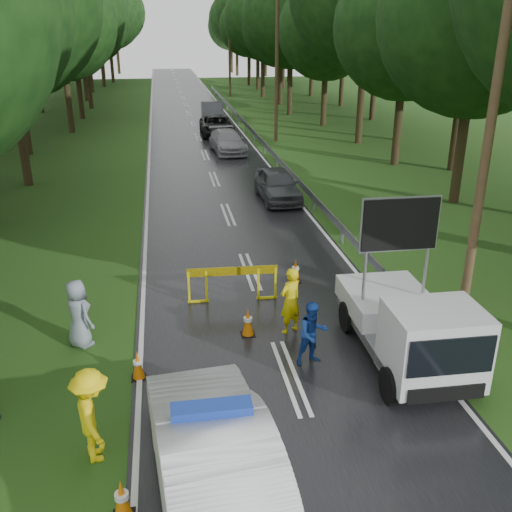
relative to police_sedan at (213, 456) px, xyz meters
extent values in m
plane|color=#244413|center=(2.02, 3.25, -0.85)|extent=(160.00, 160.00, 0.00)
cube|color=black|center=(2.02, 33.25, -0.84)|extent=(7.00, 140.00, 0.02)
cylinder|color=gray|center=(5.72, 3.25, -0.50)|extent=(0.12, 0.12, 0.70)
cube|color=gray|center=(5.72, 33.25, -0.30)|extent=(0.05, 60.00, 0.30)
cylinder|color=#4C3423|center=(7.22, 5.25, 4.15)|extent=(0.24, 0.24, 10.00)
cylinder|color=#4C3423|center=(7.22, 31.25, 4.15)|extent=(0.24, 0.24, 10.00)
cylinder|color=#4C3423|center=(7.22, 57.25, 4.15)|extent=(0.24, 0.24, 10.00)
cube|color=#4C3423|center=(7.22, 57.25, 8.35)|extent=(1.40, 0.08, 0.08)
imported|color=silver|center=(0.00, 0.00, 0.00)|extent=(2.28, 5.31, 1.70)
cube|color=#1938A5|center=(0.00, 0.00, 0.93)|extent=(1.30, 0.47, 0.17)
cube|color=gray|center=(4.83, 3.90, -0.33)|extent=(1.98, 4.05, 0.24)
cube|color=silver|center=(4.84, 4.86, 0.05)|extent=(2.05, 2.33, 0.53)
cube|color=silver|center=(4.80, 2.18, 0.34)|extent=(1.94, 1.56, 1.63)
cube|color=black|center=(4.79, 1.39, 0.53)|extent=(1.77, 0.07, 0.81)
cube|color=black|center=(4.84, 4.47, 2.21)|extent=(1.82, 0.15, 1.24)
cylinder|color=black|center=(3.89, 2.00, -0.45)|extent=(0.28, 0.81, 0.80)
cylinder|color=black|center=(5.70, 1.97, -0.45)|extent=(0.28, 0.81, 0.80)
cylinder|color=black|center=(3.94, 5.06, -0.45)|extent=(0.28, 0.81, 0.80)
cylinder|color=black|center=(5.76, 5.03, -0.45)|extent=(0.28, 0.81, 0.80)
cube|color=yellow|center=(-0.01, 7.30, -0.36)|extent=(0.06, 0.06, 0.99)
cube|color=yellow|center=(0.48, 7.28, -0.36)|extent=(0.06, 0.06, 0.99)
cube|color=yellow|center=(1.96, 7.21, -0.36)|extent=(0.06, 0.06, 0.99)
cube|color=yellow|center=(2.45, 7.19, -0.36)|extent=(0.06, 0.06, 0.99)
cube|color=#F2CC00|center=(1.22, 7.25, 0.08)|extent=(2.57, 0.17, 0.25)
imported|color=yellow|center=(2.45, 5.25, 0.04)|extent=(0.78, 0.70, 1.78)
imported|color=#163B93|center=(2.65, 3.75, -0.08)|extent=(0.87, 0.74, 1.56)
imported|color=yellow|center=(-2.03, 1.31, 0.06)|extent=(0.98, 1.33, 1.84)
imported|color=gray|center=(-2.77, 5.44, 0.02)|extent=(0.98, 1.01, 1.74)
imported|color=#3F4246|center=(4.51, 17.15, -0.15)|extent=(1.75, 4.17, 1.41)
imported|color=#93959B|center=(3.50, 27.96, -0.19)|extent=(2.20, 4.71, 1.33)
imported|color=black|center=(3.43, 33.96, -0.17)|extent=(2.32, 4.95, 1.37)
imported|color=#414349|center=(3.66, 39.96, -0.04)|extent=(1.91, 4.98, 1.62)
cone|color=orange|center=(-1.48, -0.21, -0.45)|extent=(0.30, 0.30, 0.76)
cube|color=black|center=(1.36, 5.25, -0.84)|extent=(0.36, 0.36, 0.03)
cone|color=orange|center=(1.36, 5.25, -0.46)|extent=(0.30, 0.30, 0.75)
cube|color=black|center=(3.29, 8.25, -0.84)|extent=(0.36, 0.36, 0.03)
cone|color=orange|center=(3.29, 8.25, -0.46)|extent=(0.30, 0.30, 0.74)
cube|color=black|center=(-1.35, 3.75, -0.84)|extent=(0.33, 0.33, 0.03)
cone|color=orange|center=(-1.35, 3.75, -0.50)|extent=(0.27, 0.27, 0.67)
cube|color=black|center=(4.87, 4.75, -0.84)|extent=(0.34, 0.34, 0.03)
cone|color=orange|center=(4.87, 4.75, -0.48)|extent=(0.28, 0.28, 0.70)
camera|label=1|loc=(-0.51, -7.37, 6.50)|focal=40.00mm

